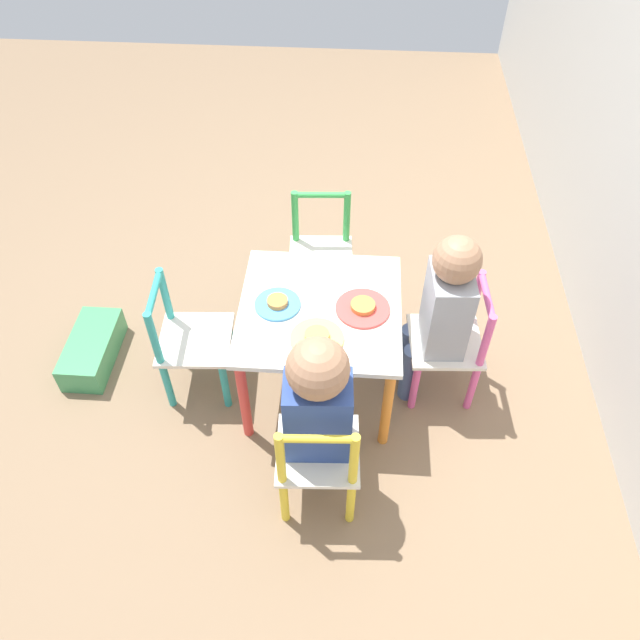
# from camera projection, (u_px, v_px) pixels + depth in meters

# --- Properties ---
(ground_plane) EXTENTS (6.00, 6.00, 0.00)m
(ground_plane) POSITION_uv_depth(u_px,v_px,m) (320.00, 383.00, 2.45)
(ground_plane) COLOR #7F664C
(kids_table) EXTENTS (0.56, 0.56, 0.43)m
(kids_table) POSITION_uv_depth(u_px,v_px,m) (320.00, 320.00, 2.19)
(kids_table) COLOR silver
(kids_table) RESTS_ON ground_plane
(chair_pink) EXTENTS (0.27, 0.27, 0.50)m
(chair_pink) POSITION_uv_depth(u_px,v_px,m) (451.00, 343.00, 2.27)
(chair_pink) COLOR silver
(chair_pink) RESTS_ON ground_plane
(chair_yellow) EXTENTS (0.27, 0.27, 0.50)m
(chair_yellow) POSITION_uv_depth(u_px,v_px,m) (318.00, 458.00, 1.95)
(chair_yellow) COLOR silver
(chair_yellow) RESTS_ON ground_plane
(chair_teal) EXTENTS (0.27, 0.27, 0.50)m
(chair_teal) POSITION_uv_depth(u_px,v_px,m) (189.00, 341.00, 2.28)
(chair_teal) COLOR silver
(chair_teal) RESTS_ON ground_plane
(chair_green) EXTENTS (0.28, 0.28, 0.50)m
(chair_green) POSITION_uv_depth(u_px,v_px,m) (321.00, 255.00, 2.60)
(chair_green) COLOR silver
(chair_green) RESTS_ON ground_plane
(child_back) EXTENTS (0.21, 0.22, 0.73)m
(child_back) POSITION_uv_depth(u_px,v_px,m) (442.00, 307.00, 2.13)
(child_back) COLOR #4C608E
(child_back) RESTS_ON ground_plane
(child_right) EXTENTS (0.23, 0.21, 0.73)m
(child_right) POSITION_uv_depth(u_px,v_px,m) (318.00, 405.00, 1.84)
(child_right) COLOR #38383D
(child_right) RESTS_ON ground_plane
(plate_back) EXTENTS (0.19, 0.19, 0.03)m
(plate_back) POSITION_uv_depth(u_px,v_px,m) (363.00, 308.00, 2.13)
(plate_back) COLOR #E54C47
(plate_back) RESTS_ON kids_table
(plate_right) EXTENTS (0.18, 0.18, 0.03)m
(plate_right) POSITION_uv_depth(u_px,v_px,m) (317.00, 338.00, 2.03)
(plate_right) COLOR #EADB66
(plate_right) RESTS_ON kids_table
(plate_front) EXTENTS (0.16, 0.16, 0.03)m
(plate_front) POSITION_uv_depth(u_px,v_px,m) (278.00, 303.00, 2.14)
(plate_front) COLOR #4C9EE0
(plate_front) RESTS_ON kids_table
(storage_bin) EXTENTS (0.35, 0.16, 0.12)m
(storage_bin) POSITION_uv_depth(u_px,v_px,m) (92.00, 349.00, 2.49)
(storage_bin) COLOR #3D8E56
(storage_bin) RESTS_ON ground_plane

